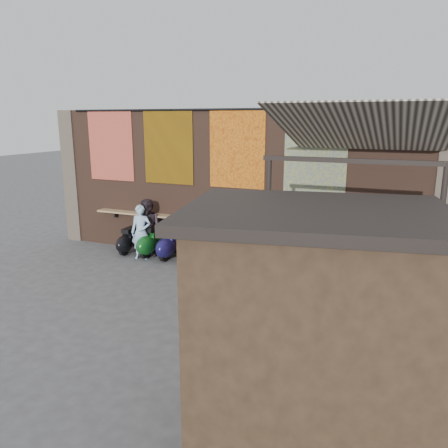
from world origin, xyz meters
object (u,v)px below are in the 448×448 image
object	(u,v)px
scooter_stool_2	(169,244)
scooter_stool_3	(191,248)
scooter_stool_8	(307,264)
shopper_tan	(355,268)
diner_left	(141,232)
shopper_navy	(352,268)
diner_right	(149,228)
market_stall	(311,336)
shopper_grey	(346,277)
scooter_stool_10	(358,269)
scooter_stool_1	(151,241)
scooter_stool_0	(129,241)
scooter_stool_9	(332,264)
shelf_box	(285,222)
scooter_stool_4	(211,250)
scooter_stool_6	(256,254)
scooter_stool_5	(233,253)
scooter_stool_7	(282,257)

from	to	relation	value
scooter_stool_2	scooter_stool_3	size ratio (longest dim) A/B	1.12
scooter_stool_8	shopper_tan	size ratio (longest dim) A/B	0.46
diner_left	shopper_navy	bearing A→B (deg)	-29.10
scooter_stool_3	diner_right	bearing A→B (deg)	-178.75
scooter_stool_8	shopper_navy	size ratio (longest dim) A/B	0.41
shopper_tan	market_stall	size ratio (longest dim) A/B	0.57
diner_right	shopper_tan	size ratio (longest dim) A/B	1.03
scooter_stool_2	shopper_grey	xyz separation A→B (m)	(4.94, -1.97, 0.44)
scooter_stool_10	shopper_tan	bearing A→B (deg)	-87.41
scooter_stool_3	diner_left	distance (m)	1.45
scooter_stool_1	market_stall	bearing A→B (deg)	-44.51
scooter_stool_0	shopper_tan	bearing A→B (deg)	-10.37
diner_left	market_stall	bearing A→B (deg)	-59.75
scooter_stool_0	scooter_stool_9	xyz separation A→B (m)	(5.71, 0.06, 0.02)
diner_left	shopper_tan	distance (m)	5.81
shelf_box	scooter_stool_2	bearing A→B (deg)	-174.56
scooter_stool_10	shelf_box	bearing A→B (deg)	170.71
scooter_stool_4	scooter_stool_8	world-z (taller)	scooter_stool_4
shopper_navy	shopper_grey	world-z (taller)	shopper_navy
scooter_stool_6	shopper_navy	world-z (taller)	shopper_navy
scooter_stool_3	diner_left	world-z (taller)	diner_left
scooter_stool_5	market_stall	distance (m)	6.43
scooter_stool_3	scooter_stool_10	size ratio (longest dim) A/B	0.99
scooter_stool_3	shopper_grey	size ratio (longest dim) A/B	0.46
scooter_stool_10	shopper_navy	bearing A→B (deg)	-89.46
shopper_navy	market_stall	xyz separation A→B (m)	(-0.00, -4.01, 0.48)
scooter_stool_6	market_stall	distance (m)	6.12
scooter_stool_3	shopper_navy	distance (m)	4.61
scooter_stool_7	scooter_stool_3	bearing A→B (deg)	179.75
scooter_stool_3	scooter_stool_6	bearing A→B (deg)	0.02
scooter_stool_0	shopper_navy	size ratio (longest dim) A/B	0.44
diner_left	market_stall	size ratio (longest dim) A/B	0.55
scooter_stool_0	scooter_stool_1	xyz separation A→B (m)	(0.72, 0.03, 0.06)
shopper_grey	scooter_stool_4	bearing A→B (deg)	14.32
scooter_stool_2	scooter_stool_9	xyz separation A→B (m)	(4.39, 0.04, -0.02)
scooter_stool_6	scooter_stool_10	size ratio (longest dim) A/B	1.14
scooter_stool_1	shopper_navy	world-z (taller)	shopper_navy
scooter_stool_1	diner_right	size ratio (longest dim) A/B	0.55
shelf_box	scooter_stool_1	size ratio (longest dim) A/B	0.68
shopper_navy	shopper_grey	distance (m)	0.50
scooter_stool_7	scooter_stool_10	bearing A→B (deg)	-0.50
scooter_stool_0	scooter_stool_5	xyz separation A→B (m)	(3.17, 0.07, 0.01)
scooter_stool_8	scooter_stool_4	bearing A→B (deg)	-179.98
diner_left	scooter_stool_0	bearing A→B (deg)	138.98
scooter_stool_9	shopper_tan	world-z (taller)	shopper_tan
scooter_stool_6	scooter_stool_9	size ratio (longest dim) A/B	1.09
scooter_stool_8	shopper_navy	bearing A→B (deg)	-51.13
diner_left	shopper_grey	distance (m)	5.90
scooter_stool_3	market_stall	distance (m)	7.07
scooter_stool_4	scooter_stool_8	distance (m)	2.54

